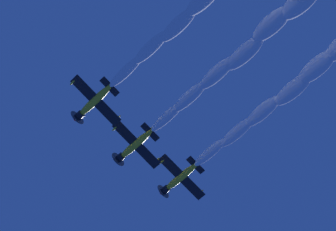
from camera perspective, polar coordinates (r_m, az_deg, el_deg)
airplane_lead at (r=81.56m, az=-7.54°, el=1.36°), size 9.00×8.13×2.90m
airplane_left_wingman at (r=83.99m, az=-3.45°, el=-3.07°), size 9.00×8.19×2.93m
airplane_right_wingman at (r=87.02m, az=1.17°, el=-6.36°), size 9.04×8.15×2.84m
smoke_trail_left_wingman at (r=76.72m, az=12.18°, el=10.21°), size 4.30×40.59×4.26m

